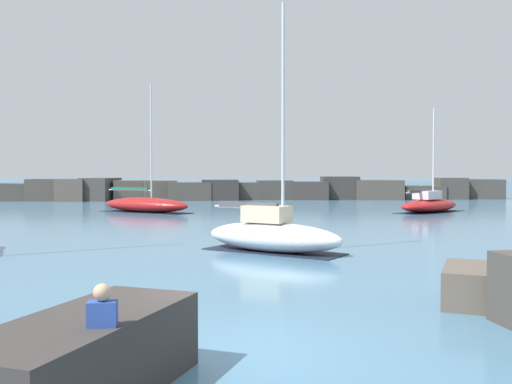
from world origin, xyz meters
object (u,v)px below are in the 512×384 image
(sailboat_moored_1, at_px, (429,204))
(person_on_rocks, at_px, (103,343))
(sailboat_moored_4, at_px, (272,234))
(sailboat_moored_2, at_px, (145,205))

(sailboat_moored_1, bearing_deg, person_on_rocks, -118.10)
(sailboat_moored_4, height_order, person_on_rocks, sailboat_moored_4)
(sailboat_moored_4, bearing_deg, person_on_rocks, -105.19)
(sailboat_moored_2, relative_size, person_on_rocks, 5.66)
(sailboat_moored_4, bearing_deg, sailboat_moored_1, 54.08)
(sailboat_moored_2, xyz_separation_m, sailboat_moored_4, (7.03, -22.27, 0.09))
(sailboat_moored_1, xyz_separation_m, sailboat_moored_2, (-21.68, 2.04, -0.01))
(sailboat_moored_2, height_order, person_on_rocks, sailboat_moored_2)
(person_on_rocks, bearing_deg, sailboat_moored_4, 74.81)
(sailboat_moored_2, height_order, sailboat_moored_4, sailboat_moored_2)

